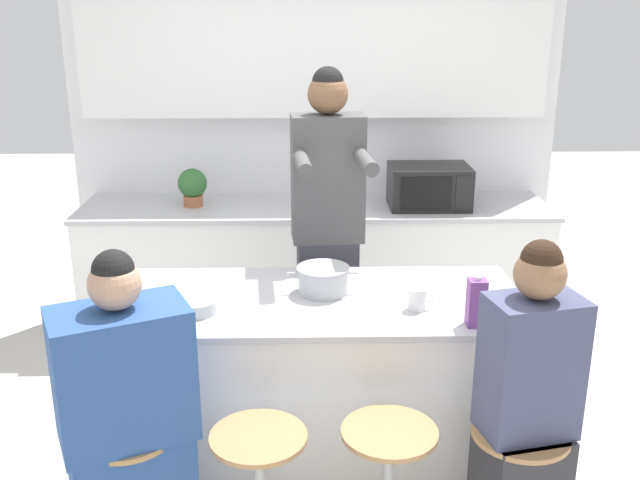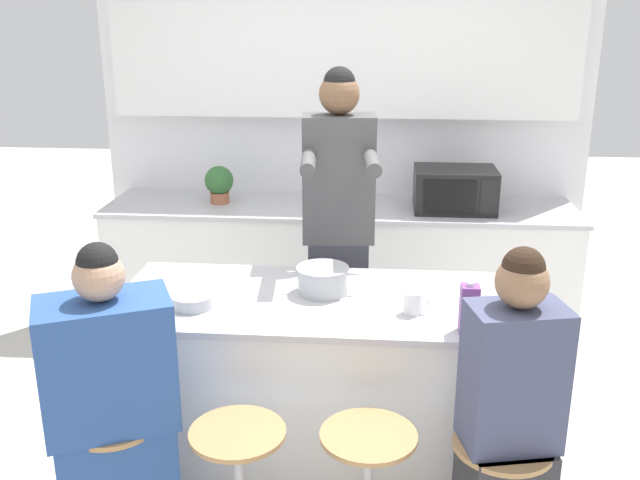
{
  "view_description": "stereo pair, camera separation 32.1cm",
  "coord_description": "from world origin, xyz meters",
  "px_view_note": "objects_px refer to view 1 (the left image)",
  "views": [
    {
      "loc": [
        -0.06,
        -2.98,
        2.16
      ],
      "look_at": [
        0.0,
        0.08,
        1.16
      ],
      "focal_mm": 40.0,
      "sensor_mm": 36.0,
      "label": 1
    },
    {
      "loc": [
        0.26,
        -2.97,
        2.16
      ],
      "look_at": [
        0.0,
        0.08,
        1.16
      ],
      "focal_mm": 40.0,
      "sensor_mm": 36.0,
      "label": 2
    }
  ],
  "objects_px": {
    "banana_bunch": "(486,298)",
    "person_cooking": "(327,245)",
    "person_seated_near": "(524,431)",
    "fruit_bowl": "(195,306)",
    "coffee_cup_near": "(417,299)",
    "juice_carton": "(476,302)",
    "potted_plant": "(192,186)",
    "person_wrapped_blanket": "(129,437)",
    "cooking_pot": "(323,280)",
    "microwave": "(429,186)",
    "kitchen_island": "(320,386)"
  },
  "relations": [
    {
      "from": "banana_bunch",
      "to": "person_cooking",
      "type": "bearing_deg",
      "value": 135.12
    },
    {
      "from": "person_seated_near",
      "to": "fruit_bowl",
      "type": "xyz_separation_m",
      "value": [
        -1.29,
        0.54,
        0.29
      ]
    },
    {
      "from": "coffee_cup_near",
      "to": "juice_carton",
      "type": "height_order",
      "value": "juice_carton"
    },
    {
      "from": "potted_plant",
      "to": "fruit_bowl",
      "type": "bearing_deg",
      "value": -81.3
    },
    {
      "from": "person_seated_near",
      "to": "fruit_bowl",
      "type": "relative_size",
      "value": 7.52
    },
    {
      "from": "person_wrapped_blanket",
      "to": "coffee_cup_near",
      "type": "xyz_separation_m",
      "value": [
        1.14,
        0.55,
        0.31
      ]
    },
    {
      "from": "person_cooking",
      "to": "banana_bunch",
      "type": "height_order",
      "value": "person_cooking"
    },
    {
      "from": "person_seated_near",
      "to": "cooking_pot",
      "type": "xyz_separation_m",
      "value": [
        -0.73,
        0.75,
        0.32
      ]
    },
    {
      "from": "person_wrapped_blanket",
      "to": "cooking_pot",
      "type": "relative_size",
      "value": 4.19
    },
    {
      "from": "juice_carton",
      "to": "person_wrapped_blanket",
      "type": "bearing_deg",
      "value": -164.28
    },
    {
      "from": "cooking_pot",
      "to": "person_seated_near",
      "type": "bearing_deg",
      "value": -45.69
    },
    {
      "from": "microwave",
      "to": "coffee_cup_near",
      "type": "bearing_deg",
      "value": -101.01
    },
    {
      "from": "person_seated_near",
      "to": "person_wrapped_blanket",
      "type": "bearing_deg",
      "value": 167.5
    },
    {
      "from": "person_wrapped_blanket",
      "to": "banana_bunch",
      "type": "bearing_deg",
      "value": -1.53
    },
    {
      "from": "fruit_bowl",
      "to": "potted_plant",
      "type": "xyz_separation_m",
      "value": [
        -0.27,
        1.78,
        0.1
      ]
    },
    {
      "from": "banana_bunch",
      "to": "microwave",
      "type": "distance_m",
      "value": 1.65
    },
    {
      "from": "person_wrapped_blanket",
      "to": "person_seated_near",
      "type": "xyz_separation_m",
      "value": [
        1.47,
        0.0,
        0.0
      ]
    },
    {
      "from": "person_cooking",
      "to": "microwave",
      "type": "bearing_deg",
      "value": 49.61
    },
    {
      "from": "microwave",
      "to": "juice_carton",
      "type": "bearing_deg",
      "value": -93.61
    },
    {
      "from": "kitchen_island",
      "to": "fruit_bowl",
      "type": "height_order",
      "value": "fruit_bowl"
    },
    {
      "from": "person_cooking",
      "to": "fruit_bowl",
      "type": "xyz_separation_m",
      "value": [
        -0.59,
        -0.76,
        -0.02
      ]
    },
    {
      "from": "banana_bunch",
      "to": "person_seated_near",
      "type": "bearing_deg",
      "value": -88.93
    },
    {
      "from": "person_wrapped_blanket",
      "to": "banana_bunch",
      "type": "height_order",
      "value": "person_wrapped_blanket"
    },
    {
      "from": "person_cooking",
      "to": "fruit_bowl",
      "type": "bearing_deg",
      "value": -132.36
    },
    {
      "from": "person_wrapped_blanket",
      "to": "person_cooking",
      "type": "bearing_deg",
      "value": 34.74
    },
    {
      "from": "person_cooking",
      "to": "person_seated_near",
      "type": "xyz_separation_m",
      "value": [
        0.7,
        -1.3,
        -0.31
      ]
    },
    {
      "from": "kitchen_island",
      "to": "potted_plant",
      "type": "relative_size",
      "value": 7.26
    },
    {
      "from": "cooking_pot",
      "to": "coffee_cup_near",
      "type": "xyz_separation_m",
      "value": [
        0.4,
        -0.2,
        -0.01
      ]
    },
    {
      "from": "kitchen_island",
      "to": "person_seated_near",
      "type": "relative_size",
      "value": 1.31
    },
    {
      "from": "fruit_bowl",
      "to": "juice_carton",
      "type": "xyz_separation_m",
      "value": [
        1.17,
        -0.16,
        0.07
      ]
    },
    {
      "from": "fruit_bowl",
      "to": "coffee_cup_near",
      "type": "bearing_deg",
      "value": 0.57
    },
    {
      "from": "person_wrapped_blanket",
      "to": "person_seated_near",
      "type": "height_order",
      "value": "person_seated_near"
    },
    {
      "from": "person_seated_near",
      "to": "cooking_pot",
      "type": "bearing_deg",
      "value": 121.81
    },
    {
      "from": "potted_plant",
      "to": "cooking_pot",
      "type": "bearing_deg",
      "value": -62.16
    },
    {
      "from": "fruit_bowl",
      "to": "juice_carton",
      "type": "bearing_deg",
      "value": -7.69
    },
    {
      "from": "coffee_cup_near",
      "to": "banana_bunch",
      "type": "xyz_separation_m",
      "value": [
        0.32,
        0.07,
        -0.03
      ]
    },
    {
      "from": "fruit_bowl",
      "to": "microwave",
      "type": "xyz_separation_m",
      "value": [
        1.29,
        1.73,
        0.1
      ]
    },
    {
      "from": "fruit_bowl",
      "to": "banana_bunch",
      "type": "xyz_separation_m",
      "value": [
        1.28,
        0.08,
        -0.01
      ]
    },
    {
      "from": "potted_plant",
      "to": "person_wrapped_blanket",
      "type": "bearing_deg",
      "value": -87.76
    },
    {
      "from": "fruit_bowl",
      "to": "microwave",
      "type": "distance_m",
      "value": 2.16
    },
    {
      "from": "coffee_cup_near",
      "to": "person_seated_near",
      "type": "bearing_deg",
      "value": -58.86
    },
    {
      "from": "banana_bunch",
      "to": "microwave",
      "type": "xyz_separation_m",
      "value": [
        0.01,
        1.65,
        0.11
      ]
    },
    {
      "from": "person_cooking",
      "to": "person_seated_near",
      "type": "distance_m",
      "value": 1.51
    },
    {
      "from": "person_seated_near",
      "to": "potted_plant",
      "type": "distance_m",
      "value": 2.82
    },
    {
      "from": "person_wrapped_blanket",
      "to": "banana_bunch",
      "type": "relative_size",
      "value": 10.17
    },
    {
      "from": "coffee_cup_near",
      "to": "microwave",
      "type": "relative_size",
      "value": 0.21
    },
    {
      "from": "cooking_pot",
      "to": "coffee_cup_near",
      "type": "bearing_deg",
      "value": -26.76
    },
    {
      "from": "person_wrapped_blanket",
      "to": "juice_carton",
      "type": "relative_size",
      "value": 6.3
    },
    {
      "from": "juice_carton",
      "to": "potted_plant",
      "type": "height_order",
      "value": "potted_plant"
    },
    {
      "from": "person_seated_near",
      "to": "potted_plant",
      "type": "height_order",
      "value": "person_seated_near"
    }
  ]
}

